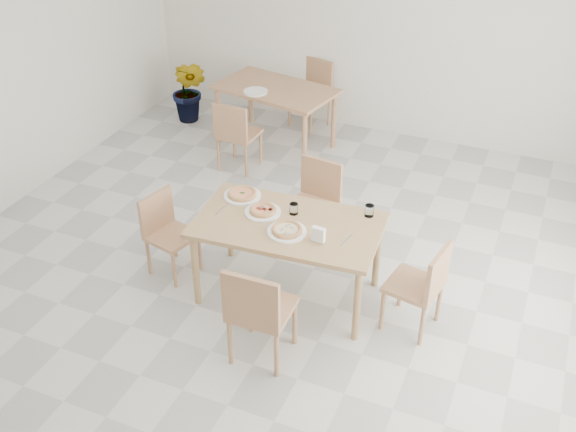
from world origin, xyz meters
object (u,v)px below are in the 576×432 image
at_px(chair_south, 258,309).
at_px(pizza_pepperoni, 263,210).
at_px(chair_north, 316,198).
at_px(plate_margherita, 242,196).
at_px(napkin_holder, 318,235).
at_px(plate_empty, 256,92).
at_px(chair_east, 423,283).
at_px(second_table, 276,95).
at_px(chair_back_s, 236,132).
at_px(chair_west, 166,228).
at_px(pizza_margherita, 242,194).
at_px(plate_mushroom, 287,232).
at_px(main_table, 288,231).
at_px(tumbler_a, 294,209).
at_px(potted_plant, 189,91).
at_px(plate_pepperoni, 263,212).
at_px(pizza_mushroom, 287,229).
at_px(chair_back_n, 314,88).
at_px(tumbler_b, 369,211).

bearing_deg(chair_south, pizza_pepperoni, -69.52).
relative_size(chair_north, plate_margherita, 2.62).
xyz_separation_m(napkin_holder, plate_empty, (-1.74, 2.52, -0.05)).
bearing_deg(chair_east, second_table, -126.59).
xyz_separation_m(chair_east, chair_back_s, (-2.57, 1.81, 0.02)).
bearing_deg(chair_back_s, chair_north, 146.25).
bearing_deg(chair_west, pizza_margherita, -48.84).
relative_size(plate_mushroom, second_table, 0.21).
relative_size(main_table, chair_back_s, 1.89).
bearing_deg(tumbler_a, potted_plant, 134.20).
height_order(chair_east, pizza_pepperoni, chair_east).
height_order(plate_mushroom, second_table, plate_mushroom).
distance_m(plate_pepperoni, chair_back_s, 2.13).
relative_size(main_table, plate_mushroom, 5.00).
distance_m(pizza_mushroom, chair_back_s, 2.45).
bearing_deg(chair_north, plate_empty, 138.00).
bearing_deg(pizza_pepperoni, plate_margherita, 148.42).
bearing_deg(chair_east, chair_north, -113.85).
bearing_deg(chair_back_n, second_table, -86.86).
bearing_deg(tumbler_b, chair_back_n, 118.96).
relative_size(tumbler_b, chair_back_n, 0.12).
distance_m(plate_margherita, pizza_mushroom, 0.68).
bearing_deg(pizza_mushroom, chair_east, 7.34).
relative_size(pizza_mushroom, pizza_pepperoni, 1.25).
distance_m(plate_mushroom, plate_pepperoni, 0.36).
bearing_deg(chair_south, tumbler_a, -84.78).
height_order(chair_north, plate_margherita, chair_north).
xyz_separation_m(chair_east, chair_back_n, (-2.21, 3.31, 0.02)).
xyz_separation_m(plate_mushroom, tumbler_a, (-0.06, 0.28, 0.04)).
bearing_deg(tumbler_a, main_table, -85.75).
bearing_deg(chair_east, main_table, -79.29).
distance_m(chair_west, chair_back_n, 3.41).
xyz_separation_m(main_table, plate_margherita, (-0.53, 0.23, 0.09)).
xyz_separation_m(plate_margherita, pizza_pepperoni, (0.28, -0.17, 0.02)).
xyz_separation_m(chair_west, plate_pepperoni, (0.90, 0.15, 0.31)).
distance_m(pizza_pepperoni, potted_plant, 3.58).
xyz_separation_m(chair_north, chair_west, (-1.08, -0.94, -0.05)).
xyz_separation_m(plate_mushroom, pizza_margherita, (-0.58, 0.36, 0.02)).
bearing_deg(plate_pepperoni, plate_mushroom, -32.19).
height_order(chair_south, pizza_pepperoni, chair_south).
bearing_deg(pizza_mushroom, pizza_pepperoni, 147.81).
distance_m(plate_pepperoni, tumbler_b, 0.89).
height_order(pizza_margherita, potted_plant, potted_plant).
relative_size(plate_margherita, plate_mushroom, 1.02).
height_order(chair_east, tumbler_b, tumbler_b).
distance_m(plate_mushroom, pizza_pepperoni, 0.36).
bearing_deg(pizza_mushroom, plate_empty, 120.29).
relative_size(chair_north, pizza_mushroom, 2.55).
bearing_deg(chair_north, tumbler_b, -29.57).
height_order(pizza_margherita, napkin_holder, napkin_holder).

